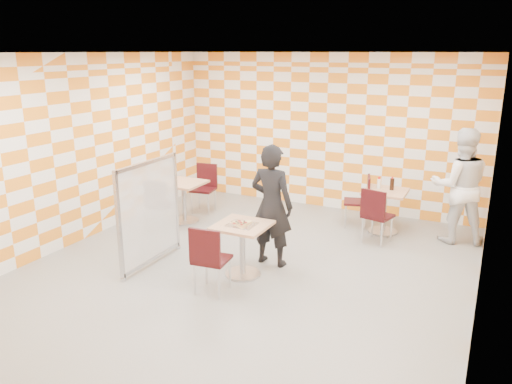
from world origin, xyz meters
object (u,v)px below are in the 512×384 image
at_px(chair_second_front, 375,212).
at_px(chair_second_side, 362,197).
at_px(man_white, 460,186).
at_px(chair_main_front, 209,255).
at_px(man_dark, 272,205).
at_px(second_table, 384,204).
at_px(partition, 150,213).
at_px(sport_bottle, 379,183).
at_px(soda_bottle, 392,184).
at_px(main_table, 242,241).
at_px(chair_empty_far, 205,184).
at_px(chair_empty_near, 159,202).
at_px(empty_table, 184,195).

xyz_separation_m(chair_second_front, chair_second_side, (-0.41, 0.73, 0.00)).
bearing_deg(man_white, chair_second_side, -16.56).
xyz_separation_m(chair_main_front, man_dark, (0.30, 1.25, 0.35)).
height_order(second_table, partition, partition).
distance_m(chair_second_front, sport_bottle, 0.77).
bearing_deg(soda_bottle, main_table, -118.96).
relative_size(chair_second_side, man_dark, 0.52).
height_order(man_white, soda_bottle, man_white).
bearing_deg(chair_empty_far, man_white, 5.36).
bearing_deg(chair_empty_near, soda_bottle, 26.23).
bearing_deg(chair_second_front, main_table, -124.82).
height_order(chair_second_front, chair_empty_far, same).
height_order(second_table, soda_bottle, soda_bottle).
xyz_separation_m(chair_second_side, chair_empty_near, (-3.04, -1.79, 0.00)).
bearing_deg(chair_empty_far, chair_main_front, -57.60).
height_order(main_table, sport_bottle, sport_bottle).
xyz_separation_m(second_table, man_dark, (-1.19, -2.04, 0.38)).
relative_size(empty_table, sport_bottle, 3.75).
bearing_deg(second_table, chair_empty_far, -174.74).
distance_m(chair_empty_near, man_dark, 2.32).
relative_size(main_table, empty_table, 1.00).
bearing_deg(sport_bottle, soda_bottle, -4.53).
distance_m(chair_empty_near, soda_bottle, 3.97).
height_order(chair_second_side, chair_empty_near, same).
bearing_deg(second_table, man_white, 5.64).
distance_m(chair_second_front, chair_empty_near, 3.61).
height_order(chair_main_front, chair_second_front, same).
bearing_deg(chair_main_front, second_table, 65.54).
height_order(chair_second_side, soda_bottle, soda_bottle).
height_order(second_table, sport_bottle, sport_bottle).
height_order(chair_empty_near, sport_bottle, sport_bottle).
bearing_deg(chair_second_side, second_table, -16.08).
bearing_deg(partition, chair_empty_far, 104.06).
xyz_separation_m(main_table, soda_bottle, (1.47, 2.66, 0.34)).
xyz_separation_m(main_table, second_table, (1.39, 2.58, 0.00)).
relative_size(main_table, chair_empty_near, 0.81).
bearing_deg(chair_main_front, chair_empty_near, 140.59).
bearing_deg(chair_second_side, chair_empty_near, -149.46).
xyz_separation_m(empty_table, man_white, (4.53, 1.16, 0.43)).
xyz_separation_m(partition, man_dark, (1.56, 0.79, 0.10)).
bearing_deg(man_dark, empty_table, -21.43).
bearing_deg(partition, second_table, 45.68).
distance_m(second_table, chair_empty_far, 3.40).
bearing_deg(partition, chair_main_front, -20.28).
relative_size(chair_second_front, chair_empty_far, 1.00).
bearing_deg(man_dark, chair_empty_far, -35.23).
height_order(chair_second_front, soda_bottle, soda_bottle).
bearing_deg(sport_bottle, man_white, 0.72).
height_order(partition, man_dark, man_dark).
bearing_deg(chair_second_front, second_table, 88.69).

